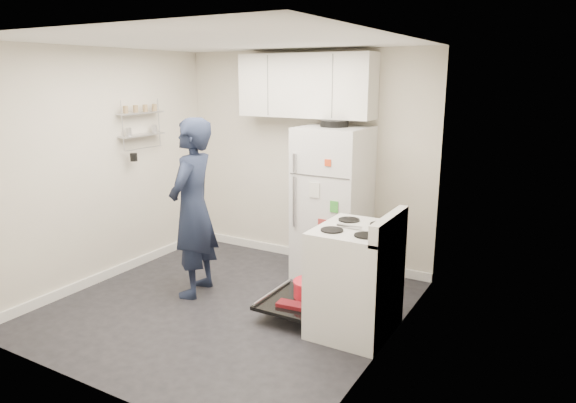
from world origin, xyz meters
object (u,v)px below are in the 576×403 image
Objects in this scene: open_oven_door at (302,294)px; person at (193,208)px; refrigerator at (333,203)px; electric_range at (354,281)px.

person is (-1.20, -0.11, 0.71)m from open_oven_door.
open_oven_door is 1.24m from refrigerator.
electric_range is at bearing 78.39° from person.
open_oven_door is 0.39× the size of person.
refrigerator is (-0.72, 1.10, 0.38)m from electric_range.
person is (-1.74, -0.05, 0.44)m from electric_range.
electric_range is at bearing -6.08° from open_oven_door.
person is at bearing -131.33° from refrigerator.
refrigerator is at bearing 100.04° from open_oven_door.
refrigerator is (-0.18, 1.04, 0.65)m from open_oven_door.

